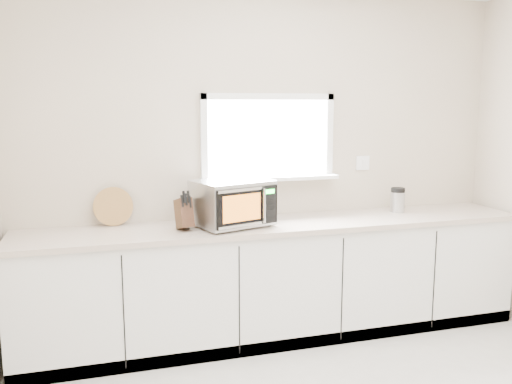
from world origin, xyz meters
name	(u,v)px	position (x,y,z in m)	size (l,w,h in m)	color
back_wall	(268,161)	(0.00, 2.00, 1.36)	(4.00, 0.17, 2.70)	#B6A491
cabinets	(279,282)	(0.00, 1.70, 0.44)	(3.92, 0.60, 0.88)	silver
countertop	(280,225)	(0.00, 1.69, 0.90)	(3.92, 0.64, 0.04)	#C2B4A0
microwave	(233,202)	(-0.37, 1.67, 1.10)	(0.63, 0.55, 0.34)	black
knife_block	(184,213)	(-0.74, 1.65, 1.05)	(0.13, 0.22, 0.29)	#462D19
cutting_board	(113,206)	(-1.22, 1.94, 1.06)	(0.29, 0.29, 0.02)	#AE7943
coffee_grinder	(398,200)	(1.08, 1.79, 1.02)	(0.12, 0.12, 0.21)	#B1B4B8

